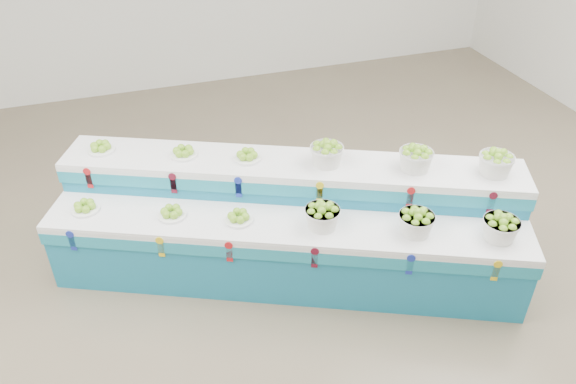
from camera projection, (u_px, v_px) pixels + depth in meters
The scene contains 14 objects.
ground at pixel (303, 302), 5.06m from camera, with size 10.00×10.00×0.00m, color brown.
display_stand at pixel (288, 224), 5.17m from camera, with size 4.23×1.09×1.02m, color teal, non-canonical shape.
plate_lower_left at pixel (85, 206), 4.96m from camera, with size 0.25×0.25×0.10m, color white.
plate_lower_mid at pixel (172, 212), 4.89m from camera, with size 0.25×0.25×0.10m, color white.
plate_lower_right at pixel (239, 216), 4.84m from camera, with size 0.25×0.25×0.10m, color white.
basket_lower_left at pixel (322, 216), 4.74m from camera, with size 0.30×0.30×0.22m, color silver, non-canonical shape.
basket_lower_mid at pixel (416, 222), 4.67m from camera, with size 0.30×0.30×0.22m, color silver, non-canonical shape.
basket_lower_right at pixel (501, 227), 4.61m from camera, with size 0.30×0.30×0.22m, color silver, non-canonical shape.
plate_upper_left at pixel (101, 147), 5.21m from camera, with size 0.25×0.25×0.10m, color white.
plate_upper_mid at pixel (183, 151), 5.14m from camera, with size 0.25×0.25×0.10m, color white.
plate_upper_right at pixel (247, 155), 5.09m from camera, with size 0.25×0.25×0.10m, color white.
basket_upper_left at pixel (327, 153), 4.99m from camera, with size 0.30×0.30×0.22m, color silver, non-canonical shape.
basket_upper_mid at pixel (416, 158), 4.93m from camera, with size 0.30×0.30×0.22m, color silver, non-canonical shape.
basket_upper_right at pixel (496, 163), 4.87m from camera, with size 0.30×0.30×0.22m, color silver, non-canonical shape.
Camera 1 is at (-1.25, -3.35, 3.72)m, focal length 35.12 mm.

